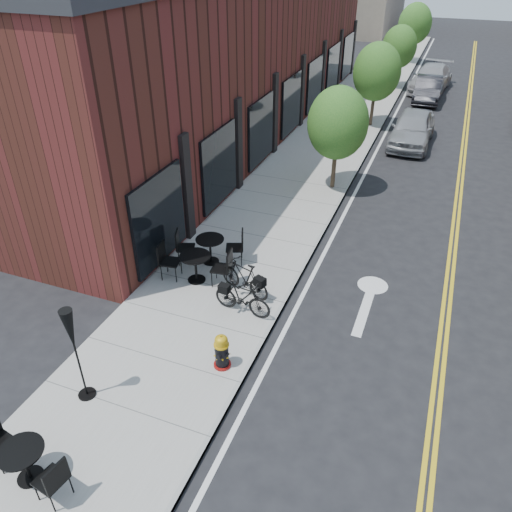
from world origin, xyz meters
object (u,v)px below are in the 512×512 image
at_px(bistro_set_b, 196,264).
at_px(bicycle_right, 242,298).
at_px(parked_car_b, 428,89).
at_px(parked_car_c, 431,78).
at_px(fire_hydrant, 222,351).
at_px(bicycle_left, 244,278).
at_px(parked_car_a, 412,128).
at_px(bistro_set_a, 24,460).
at_px(patio_umbrella, 72,337).
at_px(bistro_set_c, 210,247).

bearing_deg(bistro_set_b, bicycle_right, -34.30).
bearing_deg(parked_car_b, parked_car_c, 89.56).
distance_m(fire_hydrant, bicycle_right, 1.93).
xyz_separation_m(bicycle_left, bistro_set_b, (-1.47, 0.04, 0.05)).
xyz_separation_m(parked_car_b, parked_car_c, (-0.05, 2.58, 0.05)).
distance_m(bistro_set_b, parked_car_c, 24.35).
height_order(bicycle_right, parked_car_a, parked_car_a).
height_order(bicycle_right, bistro_set_a, bistro_set_a).
distance_m(patio_umbrella, parked_car_c, 28.91).
distance_m(bicycle_left, bistro_set_a, 6.64).
distance_m(bistro_set_b, parked_car_b, 21.82).
bearing_deg(parked_car_c, bistro_set_c, -94.68).
distance_m(bicycle_right, parked_car_c, 24.95).
relative_size(bicycle_right, parked_car_c, 0.31).
bearing_deg(bistro_set_a, fire_hydrant, 71.21).
xyz_separation_m(patio_umbrella, parked_car_a, (4.50, 18.18, -0.99)).
xyz_separation_m(bistro_set_a, parked_car_b, (4.25, 27.92, 0.06)).
height_order(bicycle_left, bicycle_right, bicycle_left).
distance_m(bistro_set_a, parked_car_b, 28.24).
height_order(bistro_set_a, parked_car_b, parked_car_b).
bearing_deg(parked_car_b, bicycle_right, -97.96).
distance_m(bistro_set_a, patio_umbrella, 2.27).
relative_size(bicycle_left, parked_car_b, 0.40).
distance_m(bistro_set_a, parked_car_a, 20.57).
bearing_deg(fire_hydrant, parked_car_b, 98.52).
distance_m(fire_hydrant, bistro_set_b, 3.43).
xyz_separation_m(fire_hydrant, bicycle_right, (-0.30, 1.90, 0.05)).
bearing_deg(parked_car_a, patio_umbrella, -102.87).
height_order(bistro_set_c, parked_car_c, parked_car_c).
relative_size(fire_hydrant, bicycle_left, 0.55).
xyz_separation_m(bistro_set_c, parked_car_c, (4.23, 22.99, 0.10)).
distance_m(bistro_set_c, parked_car_b, 20.85).
relative_size(patio_umbrella, parked_car_b, 0.55).
distance_m(bicycle_right, bistro_set_a, 5.93).
relative_size(bistro_set_b, parked_car_c, 0.40).
distance_m(bicycle_right, patio_umbrella, 4.38).
relative_size(fire_hydrant, bistro_set_b, 0.44).
height_order(patio_umbrella, parked_car_c, patio_umbrella).
distance_m(fire_hydrant, bistro_set_c, 4.28).
distance_m(fire_hydrant, parked_car_b, 24.25).
height_order(bicycle_right, patio_umbrella, patio_umbrella).
height_order(bistro_set_a, patio_umbrella, patio_umbrella).
bearing_deg(parked_car_a, bistro_set_a, -100.87).
bearing_deg(bistro_set_b, patio_umbrella, -101.84).
height_order(patio_umbrella, parked_car_b, patio_umbrella).
bearing_deg(bistro_set_c, bistro_set_a, -111.12).
bearing_deg(bicycle_right, bistro_set_a, 168.65).
bearing_deg(fire_hydrant, bistro_set_b, 140.43).
bearing_deg(patio_umbrella, bistro_set_c, 87.67).
xyz_separation_m(patio_umbrella, parked_car_b, (4.50, 25.97, -1.07)).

